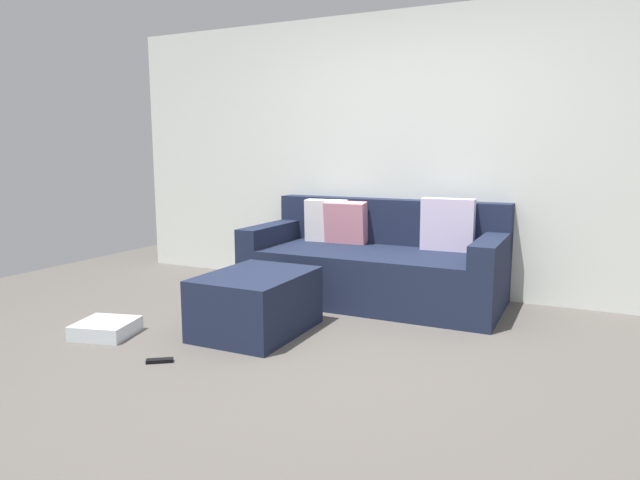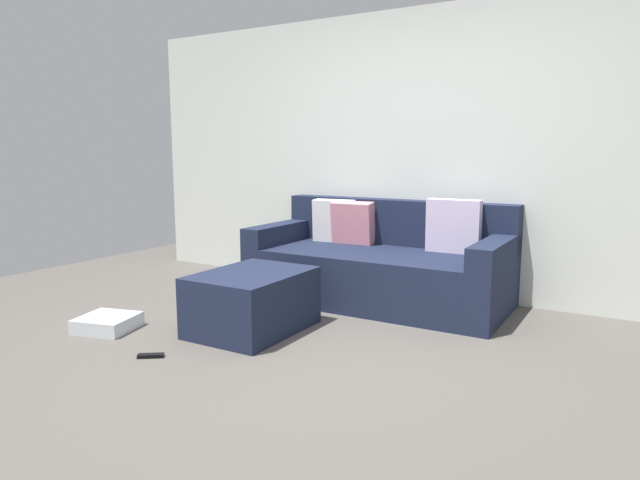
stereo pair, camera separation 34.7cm
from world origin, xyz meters
name	(u,v)px [view 2 (the right image)]	position (x,y,z in m)	size (l,w,h in m)	color
ground_plane	(293,368)	(0.00, 0.00, 0.00)	(7.69, 7.69, 0.00)	#544F49
wall_back	(424,154)	(0.00, 2.11, 1.23)	(5.92, 0.10, 2.46)	silver
couch_sectional	(380,265)	(-0.19, 1.63, 0.31)	(2.10, 0.97, 0.87)	#192138
ottoman	(252,301)	(-0.63, 0.44, 0.21)	(0.63, 0.84, 0.42)	#192138
storage_bin	(107,323)	(-1.52, -0.07, 0.05)	(0.37, 0.36, 0.10)	silver
remote_near_ottoman	(151,356)	(-0.84, -0.31, 0.01)	(0.16, 0.05, 0.02)	black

